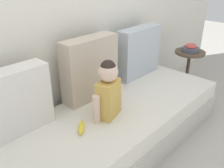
{
  "coord_description": "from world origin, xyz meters",
  "views": [
    {
      "loc": [
        -1.32,
        -1.17,
        1.47
      ],
      "look_at": [
        -0.06,
        0.0,
        0.64
      ],
      "focal_mm": 39.33,
      "sensor_mm": 36.0,
      "label": 1
    }
  ],
  "objects_px": {
    "couch": "(117,128)",
    "side_table": "(189,60)",
    "toddler": "(108,89)",
    "fruit_bowl": "(191,48)",
    "throw_pillow_right": "(138,52)",
    "banana": "(81,127)",
    "throw_pillow_left": "(17,101)",
    "throw_pillow_center": "(90,68)"
  },
  "relations": [
    {
      "from": "couch",
      "to": "toddler",
      "type": "bearing_deg",
      "value": -171.31
    },
    {
      "from": "toddler",
      "to": "banana",
      "type": "xyz_separation_m",
      "value": [
        -0.27,
        0.01,
        -0.21
      ]
    },
    {
      "from": "banana",
      "to": "throw_pillow_left",
      "type": "bearing_deg",
      "value": 132.17
    },
    {
      "from": "throw_pillow_right",
      "to": "fruit_bowl",
      "type": "relative_size",
      "value": 2.77
    },
    {
      "from": "couch",
      "to": "throw_pillow_left",
      "type": "bearing_deg",
      "value": 155.2
    },
    {
      "from": "throw_pillow_left",
      "to": "fruit_bowl",
      "type": "distance_m",
      "value": 2.17
    },
    {
      "from": "toddler",
      "to": "side_table",
      "type": "xyz_separation_m",
      "value": [
        1.6,
        0.13,
        -0.23
      ]
    },
    {
      "from": "throw_pillow_left",
      "to": "banana",
      "type": "bearing_deg",
      "value": -47.83
    },
    {
      "from": "toddler",
      "to": "banana",
      "type": "relative_size",
      "value": 2.76
    },
    {
      "from": "throw_pillow_center",
      "to": "banana",
      "type": "relative_size",
      "value": 3.22
    },
    {
      "from": "throw_pillow_right",
      "to": "toddler",
      "type": "distance_m",
      "value": 0.88
    },
    {
      "from": "couch",
      "to": "side_table",
      "type": "relative_size",
      "value": 4.31
    },
    {
      "from": "side_table",
      "to": "fruit_bowl",
      "type": "height_order",
      "value": "fruit_bowl"
    },
    {
      "from": "banana",
      "to": "couch",
      "type": "bearing_deg",
      "value": 0.78
    },
    {
      "from": "fruit_bowl",
      "to": "banana",
      "type": "bearing_deg",
      "value": -176.53
    },
    {
      "from": "banana",
      "to": "toddler",
      "type": "bearing_deg",
      "value": -2.93
    },
    {
      "from": "fruit_bowl",
      "to": "throw_pillow_right",
      "type": "bearing_deg",
      "value": 165.02
    },
    {
      "from": "throw_pillow_center",
      "to": "side_table",
      "type": "distance_m",
      "value": 1.51
    },
    {
      "from": "throw_pillow_left",
      "to": "throw_pillow_center",
      "type": "relative_size",
      "value": 0.86
    },
    {
      "from": "throw_pillow_right",
      "to": "banana",
      "type": "height_order",
      "value": "throw_pillow_right"
    },
    {
      "from": "banana",
      "to": "fruit_bowl",
      "type": "distance_m",
      "value": 1.88
    },
    {
      "from": "side_table",
      "to": "fruit_bowl",
      "type": "bearing_deg",
      "value": 3.58
    },
    {
      "from": "banana",
      "to": "side_table",
      "type": "height_order",
      "value": "side_table"
    },
    {
      "from": "toddler",
      "to": "banana",
      "type": "distance_m",
      "value": 0.34
    },
    {
      "from": "side_table",
      "to": "fruit_bowl",
      "type": "distance_m",
      "value": 0.16
    },
    {
      "from": "throw_pillow_right",
      "to": "banana",
      "type": "xyz_separation_m",
      "value": [
        -1.08,
        -0.32,
        -0.24
      ]
    },
    {
      "from": "throw_pillow_left",
      "to": "toddler",
      "type": "bearing_deg",
      "value": -30.94
    },
    {
      "from": "couch",
      "to": "throw_pillow_center",
      "type": "height_order",
      "value": "throw_pillow_center"
    },
    {
      "from": "couch",
      "to": "banana",
      "type": "xyz_separation_m",
      "value": [
        -0.4,
        -0.01,
        0.22
      ]
    },
    {
      "from": "throw_pillow_left",
      "to": "throw_pillow_right",
      "type": "xyz_separation_m",
      "value": [
        1.38,
        0.0,
        0.02
      ]
    },
    {
      "from": "fruit_bowl",
      "to": "toddler",
      "type": "bearing_deg",
      "value": -175.46
    },
    {
      "from": "toddler",
      "to": "throw_pillow_left",
      "type": "bearing_deg",
      "value": 149.06
    },
    {
      "from": "throw_pillow_center",
      "to": "banana",
      "type": "height_order",
      "value": "throw_pillow_center"
    },
    {
      "from": "couch",
      "to": "fruit_bowl",
      "type": "relative_size",
      "value": 11.16
    },
    {
      "from": "throw_pillow_left",
      "to": "throw_pillow_center",
      "type": "xyz_separation_m",
      "value": [
        0.69,
        0.0,
        0.04
      ]
    },
    {
      "from": "throw_pillow_right",
      "to": "fruit_bowl",
      "type": "height_order",
      "value": "throw_pillow_right"
    },
    {
      "from": "throw_pillow_left",
      "to": "toddler",
      "type": "relative_size",
      "value": 1.01
    },
    {
      "from": "throw_pillow_right",
      "to": "side_table",
      "type": "xyz_separation_m",
      "value": [
        0.79,
        -0.21,
        -0.26
      ]
    },
    {
      "from": "fruit_bowl",
      "to": "couch",
      "type": "bearing_deg",
      "value": -175.81
    },
    {
      "from": "toddler",
      "to": "side_table",
      "type": "bearing_deg",
      "value": 4.54
    },
    {
      "from": "couch",
      "to": "fruit_bowl",
      "type": "xyz_separation_m",
      "value": [
        1.47,
        0.11,
        0.36
      ]
    },
    {
      "from": "throw_pillow_left",
      "to": "fruit_bowl",
      "type": "xyz_separation_m",
      "value": [
        2.16,
        -0.21,
        -0.07
      ]
    }
  ]
}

